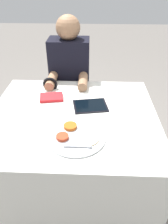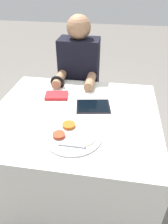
% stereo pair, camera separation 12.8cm
% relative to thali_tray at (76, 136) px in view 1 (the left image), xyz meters
% --- Properties ---
extents(ground_plane, '(12.00, 12.00, 0.00)m').
position_rel_thali_tray_xyz_m(ground_plane, '(-0.04, 0.22, -0.72)').
color(ground_plane, '#605B56').
extents(dining_table, '(1.06, 0.95, 0.72)m').
position_rel_thali_tray_xyz_m(dining_table, '(-0.04, 0.22, -0.37)').
color(dining_table, silver).
rests_on(dining_table, ground_plane).
extents(thali_tray, '(0.32, 0.32, 0.03)m').
position_rel_thali_tray_xyz_m(thali_tray, '(0.00, 0.00, 0.00)').
color(thali_tray, '#B7BABF').
rests_on(thali_tray, dining_table).
extents(red_notebook, '(0.17, 0.14, 0.02)m').
position_rel_thali_tray_xyz_m(red_notebook, '(-0.20, 0.41, 0.00)').
color(red_notebook, silver).
rests_on(red_notebook, dining_table).
extents(tablet_device, '(0.25, 0.20, 0.01)m').
position_rel_thali_tray_xyz_m(tablet_device, '(0.07, 0.32, -0.00)').
color(tablet_device, black).
rests_on(tablet_device, dining_table).
extents(person_diner, '(0.34, 0.42, 1.20)m').
position_rel_thali_tray_xyz_m(person_diner, '(-0.11, 0.82, -0.15)').
color(person_diner, black).
rests_on(person_diner, ground_plane).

